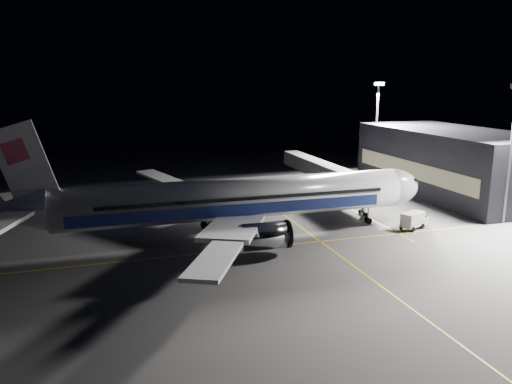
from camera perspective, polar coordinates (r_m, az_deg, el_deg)
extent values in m
plane|color=#4C4C4F|center=(69.82, -2.21, -4.96)|extent=(200.00, 200.00, 0.00)
cube|color=gold|center=(72.88, 5.43, -4.24)|extent=(0.25, 80.00, 0.01)
cube|color=gold|center=(64.33, -0.84, -6.52)|extent=(70.00, 0.25, 0.01)
cube|color=gold|center=(86.53, 10.27, -1.66)|extent=(0.25, 40.00, 0.01)
cylinder|color=silver|center=(68.39, -2.25, -0.73)|extent=(48.00, 5.60, 5.60)
ellipsoid|color=silver|center=(77.86, 15.08, 0.50)|extent=(8.96, 5.60, 5.60)
cube|color=black|center=(78.90, 16.55, 1.31)|extent=(2.20, 3.40, 0.90)
cone|color=silver|center=(67.22, -26.47, -2.06)|extent=(9.00, 5.49, 5.49)
cube|color=navy|center=(70.99, -3.60, -0.99)|extent=(42.24, 0.25, 1.50)
cube|color=navy|center=(65.76, -2.47, -2.09)|extent=(42.24, 0.25, 1.50)
cube|color=silver|center=(75.80, -5.62, -0.68)|extent=(11.36, 15.23, 1.53)
cube|color=silver|center=(60.72, -2.59, -4.04)|extent=(11.36, 15.23, 1.53)
cube|color=silver|center=(86.96, -10.51, 1.49)|extent=(8.57, 13.22, 1.31)
cube|color=silver|center=(47.82, -4.68, -7.68)|extent=(8.57, 13.22, 1.31)
cube|color=silver|center=(72.07, -25.46, -0.79)|extent=(6.20, 9.67, 0.45)
cube|color=silver|center=(62.10, -26.78, -2.94)|extent=(6.20, 9.67, 0.45)
cube|color=white|center=(65.73, -25.00, 3.04)|extent=(7.53, 0.40, 10.28)
cube|color=#CC4568|center=(65.66, -25.81, 4.19)|extent=(3.22, 0.55, 3.22)
cylinder|color=#B7B7BF|center=(77.80, -3.07, -1.16)|extent=(5.60, 3.40, 3.40)
cylinder|color=#B7B7BF|center=(61.13, 1.03, -5.04)|extent=(5.60, 3.40, 3.40)
cylinder|color=#9999A0|center=(77.04, 12.70, -2.60)|extent=(0.26, 0.26, 2.50)
cylinder|color=black|center=(77.25, 12.67, -3.17)|extent=(0.90, 0.70, 0.90)
cylinder|color=#9999A0|center=(72.82, -5.38, -3.23)|extent=(0.26, 0.26, 2.50)
cylinder|color=#9999A0|center=(64.78, -3.82, -5.24)|extent=(0.26, 0.26, 2.50)
cylinder|color=black|center=(73.01, -5.37, -3.76)|extent=(1.10, 1.60, 1.10)
cylinder|color=black|center=(64.99, -3.81, -5.83)|extent=(1.10, 1.60, 1.10)
cube|color=black|center=(101.59, 21.52, 3.24)|extent=(18.00, 40.00, 12.00)
cube|color=brown|center=(96.42, 17.24, 2.49)|extent=(0.15, 36.00, 3.00)
cube|color=#B2B2B7|center=(94.38, 7.61, 2.49)|extent=(3.00, 33.90, 2.80)
cube|color=#B2B2B7|center=(80.52, 12.28, 0.54)|extent=(3.60, 3.20, 3.40)
cylinder|color=#9999A0|center=(81.21, 12.18, -1.56)|extent=(0.70, 0.70, 3.10)
cylinder|color=black|center=(80.75, 12.44, -2.54)|extent=(0.70, 0.30, 0.70)
cylinder|color=black|center=(82.27, 11.83, -2.23)|extent=(0.70, 0.30, 0.70)
cylinder|color=#59595E|center=(112.43, 13.57, 6.67)|extent=(0.44, 0.44, 20.00)
cube|color=#59595E|center=(111.87, 13.85, 11.92)|extent=(2.40, 0.50, 0.80)
cube|color=white|center=(111.57, 13.94, 11.91)|extent=(2.20, 0.15, 0.60)
cylinder|color=#59595E|center=(82.24, 27.04, 3.51)|extent=(0.44, 0.44, 20.00)
cube|color=silver|center=(75.80, 17.45, -3.00)|extent=(4.10, 3.20, 2.02)
cube|color=silver|center=(77.79, 18.27, -3.08)|extent=(2.06, 2.20, 1.10)
cube|color=black|center=(77.67, 18.29, -2.75)|extent=(1.65, 1.88, 0.46)
cylinder|color=black|center=(77.62, 17.28, -3.43)|extent=(0.76, 0.52, 0.73)
cylinder|color=black|center=(76.70, 18.51, -3.71)|extent=(0.76, 0.52, 0.73)
cylinder|color=black|center=(75.50, 16.27, -3.82)|extent=(0.76, 0.52, 0.73)
cylinder|color=black|center=(74.55, 17.52, -4.11)|extent=(0.76, 0.52, 0.73)
cube|color=black|center=(85.04, -6.09, -1.27)|extent=(2.62, 1.95, 1.08)
cube|color=black|center=(84.88, -6.10, -0.82)|extent=(1.17, 1.17, 0.59)
sphere|color=#FFF2CC|center=(84.32, -6.44, -1.40)|extent=(0.25, 0.25, 0.25)
sphere|color=#FFF2CC|center=(84.29, -5.77, -1.39)|extent=(0.25, 0.25, 0.25)
cylinder|color=black|center=(85.93, -5.48, -1.41)|extent=(0.62, 0.34, 0.59)
cylinder|color=black|center=(84.32, -5.50, -1.68)|extent=(0.62, 0.34, 0.59)
cylinder|color=black|center=(85.99, -6.65, -1.43)|extent=(0.62, 0.34, 0.59)
cylinder|color=black|center=(84.38, -6.70, -1.70)|extent=(0.62, 0.34, 0.59)
cone|color=#E93C09|center=(76.31, -3.48, -3.22)|extent=(0.35, 0.35, 0.52)
cone|color=#E93C09|center=(75.05, 1.44, -3.47)|extent=(0.36, 0.36, 0.54)
cone|color=#E93C09|center=(77.75, -5.24, -2.93)|extent=(0.38, 0.38, 0.57)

